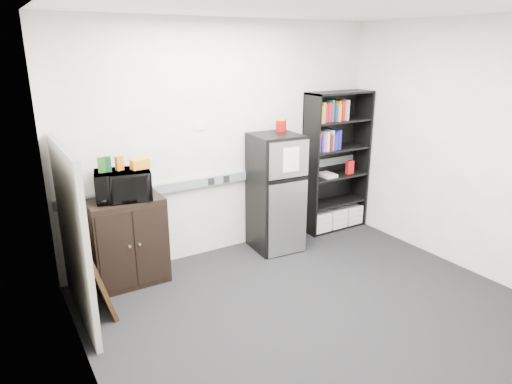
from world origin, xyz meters
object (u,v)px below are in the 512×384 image
(cubicle_partition, at_px, (73,235))
(microwave, at_px, (123,185))
(refrigerator, at_px, (275,193))
(cabinet, at_px, (128,241))
(bookshelf, at_px, (336,163))

(cubicle_partition, bearing_deg, microwave, 34.92)
(cubicle_partition, bearing_deg, refrigerator, 8.20)
(cabinet, bearing_deg, cubicle_partition, -144.04)
(cubicle_partition, bearing_deg, cabinet, 35.96)
(cubicle_partition, height_order, refrigerator, cubicle_partition)
(cabinet, height_order, refrigerator, refrigerator)
(cubicle_partition, distance_m, microwave, 0.76)
(cubicle_partition, height_order, cabinet, cubicle_partition)
(microwave, height_order, refrigerator, refrigerator)
(microwave, bearing_deg, cubicle_partition, -132.43)
(cubicle_partition, relative_size, cabinet, 1.74)
(bookshelf, height_order, refrigerator, bookshelf)
(microwave, bearing_deg, bookshelf, 14.26)
(bookshelf, xyz_separation_m, microwave, (-2.85, -0.08, 0.16))
(bookshelf, xyz_separation_m, cubicle_partition, (-3.43, -0.49, -0.10))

